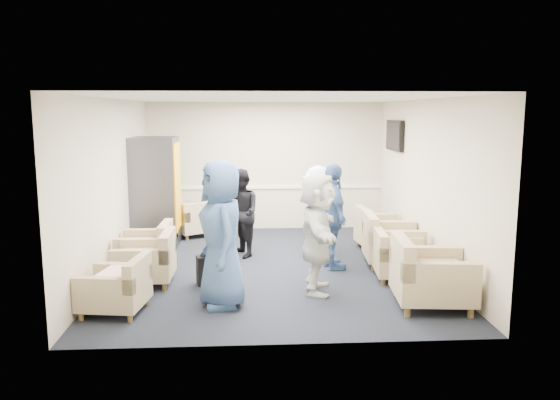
{
  "coord_description": "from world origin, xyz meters",
  "views": [
    {
      "loc": [
        -0.38,
        -8.58,
        2.49
      ],
      "look_at": [
        0.14,
        0.2,
        1.07
      ],
      "focal_mm": 35.0,
      "sensor_mm": 36.0,
      "label": 1
    }
  ],
  "objects": [
    {
      "name": "person_front_right",
      "position": [
        0.57,
        -1.26,
        0.84
      ],
      "size": [
        0.69,
        1.61,
        1.68
      ],
      "primitive_type": "imported",
      "rotation": [
        0.0,
        0.0,
        1.44
      ],
      "color": "silver",
      "rests_on": "floor"
    },
    {
      "name": "ceiling",
      "position": [
        0.0,
        0.0,
        2.7
      ],
      "size": [
        6.0,
        6.0,
        0.0
      ],
      "primitive_type": "plane",
      "rotation": [
        3.14,
        0.0,
        0.0
      ],
      "color": "silver",
      "rests_on": "back_wall"
    },
    {
      "name": "chair_rail",
      "position": [
        0.0,
        2.98,
        0.9
      ],
      "size": [
        4.98,
        0.04,
        0.06
      ],
      "primitive_type": "cube",
      "color": "white",
      "rests_on": "back_wall"
    },
    {
      "name": "right_wall",
      "position": [
        2.5,
        0.0,
        1.35
      ],
      "size": [
        0.02,
        6.0,
        2.7
      ],
      "primitive_type": "cube",
      "color": "beige",
      "rests_on": "floor"
    },
    {
      "name": "person_mid_left",
      "position": [
        -0.81,
        -0.98,
        0.92
      ],
      "size": [
        0.45,
        0.68,
        1.83
      ],
      "primitive_type": "imported",
      "rotation": [
        0.0,
        0.0,
        -1.55
      ],
      "color": "#3A598D",
      "rests_on": "floor"
    },
    {
      "name": "armchair_right_midnear",
      "position": [
        1.86,
        -0.76,
        0.31
      ],
      "size": [
        0.85,
        0.85,
        0.62
      ],
      "rotation": [
        0.0,
        0.0,
        1.48
      ],
      "color": "tan",
      "rests_on": "floor"
    },
    {
      "name": "armchair_left_far",
      "position": [
        -1.98,
        -0.01,
        0.32
      ],
      "size": [
        0.82,
        0.82,
        0.64
      ],
      "rotation": [
        0.0,
        0.0,
        -1.59
      ],
      "color": "tan",
      "rests_on": "floor"
    },
    {
      "name": "left_wall",
      "position": [
        -2.5,
        0.0,
        1.35
      ],
      "size": [
        0.02,
        6.0,
        2.7
      ],
      "primitive_type": "cube",
      "color": "beige",
      "rests_on": "floor"
    },
    {
      "name": "back_wall",
      "position": [
        0.0,
        3.0,
        1.35
      ],
      "size": [
        5.0,
        0.02,
        2.7
      ],
      "primitive_type": "cube",
      "color": "beige",
      "rests_on": "floor"
    },
    {
      "name": "backpack",
      "position": [
        -0.98,
        -0.84,
        0.26
      ],
      "size": [
        0.34,
        0.28,
        0.51
      ],
      "rotation": [
        0.0,
        0.0,
        0.25
      ],
      "color": "black",
      "rests_on": "floor"
    },
    {
      "name": "floor",
      "position": [
        0.0,
        0.0,
        0.0
      ],
      "size": [
        6.0,
        6.0,
        0.0
      ],
      "primitive_type": "plane",
      "color": "black",
      "rests_on": "ground"
    },
    {
      "name": "pillow",
      "position": [
        -2.02,
        -1.91,
        0.47
      ],
      "size": [
        0.46,
        0.56,
        0.14
      ],
      "primitive_type": "cube",
      "rotation": [
        0.0,
        0.0,
        -1.77
      ],
      "color": "white",
      "rests_on": "armchair_left_near"
    },
    {
      "name": "armchair_left_mid",
      "position": [
        -1.84,
        -0.76,
        0.33
      ],
      "size": [
        0.82,
        0.82,
        0.66
      ],
      "rotation": [
        0.0,
        0.0,
        -1.57
      ],
      "color": "tan",
      "rests_on": "floor"
    },
    {
      "name": "armchair_right_midfar",
      "position": [
        1.92,
        0.03,
        0.36
      ],
      "size": [
        0.97,
        0.97,
        0.72
      ],
      "rotation": [
        0.0,
        0.0,
        1.49
      ],
      "color": "tan",
      "rests_on": "floor"
    },
    {
      "name": "armchair_corner",
      "position": [
        -1.46,
        2.35,
        0.31
      ],
      "size": [
        1.06,
        1.06,
        0.62
      ],
      "rotation": [
        0.0,
        0.0,
        3.7
      ],
      "color": "tan",
      "rests_on": "floor"
    },
    {
      "name": "vending_machine",
      "position": [
        -2.09,
        1.58,
        1.02
      ],
      "size": [
        0.83,
        0.97,
        2.04
      ],
      "color": "#4C4C53",
      "rests_on": "floor"
    },
    {
      "name": "person_back_right",
      "position": [
        0.85,
        0.83,
        0.78
      ],
      "size": [
        0.59,
        1.02,
        1.57
      ],
      "primitive_type": "imported",
      "rotation": [
        0.0,
        0.0,
        1.58
      ],
      "color": "white",
      "rests_on": "floor"
    },
    {
      "name": "person_mid_right",
      "position": [
        0.96,
        -0.14,
        0.85
      ],
      "size": [
        0.59,
        1.05,
        1.7
      ],
      "primitive_type": "imported",
      "rotation": [
        0.0,
        0.0,
        1.75
      ],
      "color": "#3A598D",
      "rests_on": "floor"
    },
    {
      "name": "armchair_right_near",
      "position": [
        1.92,
        -1.92,
        0.38
      ],
      "size": [
        1.03,
        1.03,
        0.76
      ],
      "rotation": [
        0.0,
        0.0,
        1.48
      ],
      "color": "tan",
      "rests_on": "floor"
    },
    {
      "name": "tv",
      "position": [
        2.44,
        1.8,
        2.05
      ],
      "size": [
        0.1,
        1.0,
        0.58
      ],
      "color": "black",
      "rests_on": "right_wall"
    },
    {
      "name": "front_wall",
      "position": [
        0.0,
        -3.0,
        1.35
      ],
      "size": [
        5.0,
        0.02,
        2.7
      ],
      "primitive_type": "cube",
      "color": "beige",
      "rests_on": "floor"
    },
    {
      "name": "armchair_right_far",
      "position": [
        1.99,
        1.0,
        0.33
      ],
      "size": [
        0.9,
        0.9,
        0.66
      ],
      "rotation": [
        0.0,
        0.0,
        1.66
      ],
      "color": "tan",
      "rests_on": "floor"
    },
    {
      "name": "armchair_left_near",
      "position": [
        -2.01,
        -1.92,
        0.3
      ],
      "size": [
        0.85,
        0.85,
        0.6
      ],
      "rotation": [
        0.0,
        0.0,
        -1.71
      ],
      "color": "tan",
      "rests_on": "floor"
    },
    {
      "name": "person_front_left",
      "position": [
        -0.72,
        -1.74,
        0.95
      ],
      "size": [
        0.83,
        1.05,
        1.89
      ],
      "primitive_type": "imported",
      "rotation": [
        0.0,
        0.0,
        -1.29
      ],
      "color": "#3A598D",
      "rests_on": "floor"
    },
    {
      "name": "person_back_left",
      "position": [
        -0.51,
        0.7,
        0.77
      ],
      "size": [
        0.84,
        0.92,
        1.53
      ],
      "primitive_type": "imported",
      "rotation": [
        0.0,
        0.0,
        -1.14
      ],
      "color": "black",
      "rests_on": "floor"
    }
  ]
}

